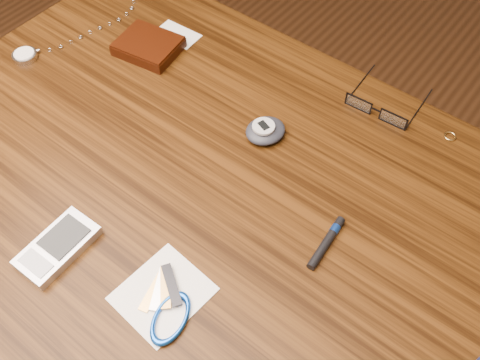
{
  "coord_description": "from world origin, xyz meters",
  "views": [
    {
      "loc": [
        0.33,
        -0.33,
        1.39
      ],
      "look_at": [
        0.05,
        0.03,
        0.76
      ],
      "focal_mm": 40.0,
      "sensor_mm": 36.0,
      "label": 1
    }
  ],
  "objects_px": {
    "desk": "(205,217)",
    "notepad_keys": "(167,305)",
    "wallet_and_card": "(149,46)",
    "pocket_watch": "(32,52)",
    "pedometer": "(265,130)",
    "pda_phone": "(58,247)",
    "eyeglasses": "(377,109)"
  },
  "relations": [
    {
      "from": "notepad_keys",
      "to": "wallet_and_card",
      "type": "bearing_deg",
      "value": 136.16
    },
    {
      "from": "wallet_and_card",
      "to": "pocket_watch",
      "type": "bearing_deg",
      "value": -139.11
    },
    {
      "from": "pocket_watch",
      "to": "notepad_keys",
      "type": "xyz_separation_m",
      "value": [
        0.51,
        -0.2,
        -0.0
      ]
    },
    {
      "from": "pocket_watch",
      "to": "pda_phone",
      "type": "relative_size",
      "value": 3.03
    },
    {
      "from": "notepad_keys",
      "to": "pda_phone",
      "type": "bearing_deg",
      "value": -170.22
    },
    {
      "from": "desk",
      "to": "pda_phone",
      "type": "xyz_separation_m",
      "value": [
        -0.08,
        -0.21,
        0.11
      ]
    },
    {
      "from": "eyeglasses",
      "to": "pedometer",
      "type": "bearing_deg",
      "value": -127.81
    },
    {
      "from": "wallet_and_card",
      "to": "notepad_keys",
      "type": "bearing_deg",
      "value": -43.84
    },
    {
      "from": "desk",
      "to": "pocket_watch",
      "type": "height_order",
      "value": "pocket_watch"
    },
    {
      "from": "desk",
      "to": "pda_phone",
      "type": "bearing_deg",
      "value": -110.24
    },
    {
      "from": "desk",
      "to": "notepad_keys",
      "type": "xyz_separation_m",
      "value": [
        0.09,
        -0.18,
        0.11
      ]
    },
    {
      "from": "desk",
      "to": "wallet_and_card",
      "type": "relative_size",
      "value": 7.05
    },
    {
      "from": "wallet_and_card",
      "to": "pedometer",
      "type": "distance_m",
      "value": 0.28
    },
    {
      "from": "wallet_and_card",
      "to": "pocket_watch",
      "type": "relative_size",
      "value": 0.42
    },
    {
      "from": "desk",
      "to": "eyeglasses",
      "type": "height_order",
      "value": "eyeglasses"
    },
    {
      "from": "pedometer",
      "to": "wallet_and_card",
      "type": "bearing_deg",
      "value": 173.03
    },
    {
      "from": "wallet_and_card",
      "to": "pda_phone",
      "type": "bearing_deg",
      "value": -63.53
    },
    {
      "from": "wallet_and_card",
      "to": "pocket_watch",
      "type": "distance_m",
      "value": 0.21
    },
    {
      "from": "pedometer",
      "to": "notepad_keys",
      "type": "xyz_separation_m",
      "value": [
        0.07,
        -0.31,
        -0.01
      ]
    },
    {
      "from": "eyeglasses",
      "to": "wallet_and_card",
      "type": "bearing_deg",
      "value": -164.04
    },
    {
      "from": "wallet_and_card",
      "to": "eyeglasses",
      "type": "distance_m",
      "value": 0.41
    },
    {
      "from": "pda_phone",
      "to": "notepad_keys",
      "type": "height_order",
      "value": "pda_phone"
    },
    {
      "from": "pocket_watch",
      "to": "notepad_keys",
      "type": "bearing_deg",
      "value": -21.64
    },
    {
      "from": "pocket_watch",
      "to": "notepad_keys",
      "type": "distance_m",
      "value": 0.55
    },
    {
      "from": "pda_phone",
      "to": "pedometer",
      "type": "xyz_separation_m",
      "value": [
        0.1,
        0.34,
        0.0
      ]
    },
    {
      "from": "pocket_watch",
      "to": "pedometer",
      "type": "distance_m",
      "value": 0.45
    },
    {
      "from": "pedometer",
      "to": "notepad_keys",
      "type": "distance_m",
      "value": 0.31
    },
    {
      "from": "pda_phone",
      "to": "pedometer",
      "type": "distance_m",
      "value": 0.35
    },
    {
      "from": "notepad_keys",
      "to": "eyeglasses",
      "type": "bearing_deg",
      "value": 84.54
    },
    {
      "from": "wallet_and_card",
      "to": "pocket_watch",
      "type": "xyz_separation_m",
      "value": [
        -0.16,
        -0.14,
        -0.01
      ]
    },
    {
      "from": "notepad_keys",
      "to": "pedometer",
      "type": "bearing_deg",
      "value": 103.2
    },
    {
      "from": "pedometer",
      "to": "notepad_keys",
      "type": "height_order",
      "value": "pedometer"
    }
  ]
}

